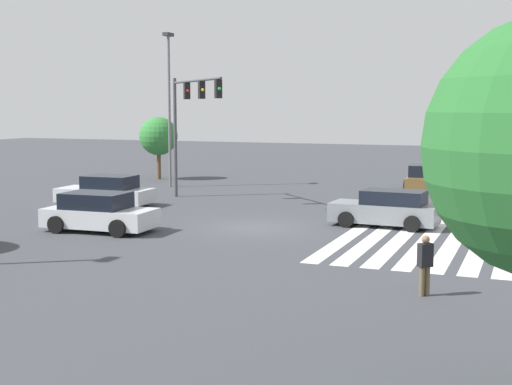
{
  "coord_description": "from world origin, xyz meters",
  "views": [
    {
      "loc": [
        -26.39,
        -10.43,
        4.86
      ],
      "look_at": [
        0.0,
        0.0,
        1.43
      ],
      "focal_mm": 50.0,
      "sensor_mm": 36.0,
      "label": 1
    }
  ],
  "objects_px": {
    "car_3": "(425,178)",
    "tree_corner_c": "(158,136)",
    "traffic_signal_mast": "(189,109)",
    "car_2": "(99,213)",
    "street_light_pole_b": "(169,97)",
    "car_0": "(106,192)",
    "pedestrian": "(425,262)",
    "car_1": "(387,209)"
  },
  "relations": [
    {
      "from": "car_0",
      "to": "tree_corner_c",
      "type": "distance_m",
      "value": 13.12
    },
    {
      "from": "tree_corner_c",
      "to": "car_0",
      "type": "bearing_deg",
      "value": -162.21
    },
    {
      "from": "pedestrian",
      "to": "car_3",
      "type": "bearing_deg",
      "value": -36.01
    },
    {
      "from": "car_1",
      "to": "car_3",
      "type": "xyz_separation_m",
      "value": [
        13.99,
        0.48,
        -0.04
      ]
    },
    {
      "from": "car_2",
      "to": "car_3",
      "type": "bearing_deg",
      "value": 60.65
    },
    {
      "from": "car_2",
      "to": "street_light_pole_b",
      "type": "distance_m",
      "value": 16.36
    },
    {
      "from": "car_2",
      "to": "street_light_pole_b",
      "type": "height_order",
      "value": "street_light_pole_b"
    },
    {
      "from": "street_light_pole_b",
      "to": "tree_corner_c",
      "type": "xyz_separation_m",
      "value": [
        3.74,
        2.88,
        -2.55
      ]
    },
    {
      "from": "car_1",
      "to": "car_0",
      "type": "bearing_deg",
      "value": -1.49
    },
    {
      "from": "car_0",
      "to": "pedestrian",
      "type": "xyz_separation_m",
      "value": [
        -11.38,
        -17.12,
        0.18
      ]
    },
    {
      "from": "traffic_signal_mast",
      "to": "street_light_pole_b",
      "type": "distance_m",
      "value": 7.34
    },
    {
      "from": "pedestrian",
      "to": "tree_corner_c",
      "type": "distance_m",
      "value": 31.78
    },
    {
      "from": "car_0",
      "to": "car_3",
      "type": "bearing_deg",
      "value": -139.16
    },
    {
      "from": "car_0",
      "to": "car_3",
      "type": "height_order",
      "value": "car_0"
    },
    {
      "from": "car_3",
      "to": "tree_corner_c",
      "type": "distance_m",
      "value": 17.71
    },
    {
      "from": "pedestrian",
      "to": "car_0",
      "type": "bearing_deg",
      "value": 12.14
    },
    {
      "from": "car_3",
      "to": "traffic_signal_mast",
      "type": "bearing_deg",
      "value": 131.83
    },
    {
      "from": "street_light_pole_b",
      "to": "car_1",
      "type": "bearing_deg",
      "value": -122.52
    },
    {
      "from": "car_0",
      "to": "car_2",
      "type": "distance_m",
      "value": 7.37
    },
    {
      "from": "tree_corner_c",
      "to": "pedestrian",
      "type": "bearing_deg",
      "value": -138.36
    },
    {
      "from": "car_1",
      "to": "car_3",
      "type": "distance_m",
      "value": 14.0
    },
    {
      "from": "car_3",
      "to": "car_2",
      "type": "bearing_deg",
      "value": 150.2
    },
    {
      "from": "pedestrian",
      "to": "tree_corner_c",
      "type": "xyz_separation_m",
      "value": [
        23.7,
        21.08,
        2.01
      ]
    },
    {
      "from": "car_2",
      "to": "tree_corner_c",
      "type": "bearing_deg",
      "value": 110.31
    },
    {
      "from": "car_2",
      "to": "pedestrian",
      "type": "bearing_deg",
      "value": -23.22
    },
    {
      "from": "traffic_signal_mast",
      "to": "car_2",
      "type": "height_order",
      "value": "traffic_signal_mast"
    },
    {
      "from": "traffic_signal_mast",
      "to": "car_2",
      "type": "relative_size",
      "value": 1.44
    },
    {
      "from": "street_light_pole_b",
      "to": "pedestrian",
      "type": "bearing_deg",
      "value": -137.65
    },
    {
      "from": "traffic_signal_mast",
      "to": "pedestrian",
      "type": "distance_m",
      "value": 20.14
    },
    {
      "from": "car_0",
      "to": "pedestrian",
      "type": "relative_size",
      "value": 3.02
    },
    {
      "from": "car_3",
      "to": "street_light_pole_b",
      "type": "height_order",
      "value": "street_light_pole_b"
    },
    {
      "from": "car_2",
      "to": "street_light_pole_b",
      "type": "xyz_separation_m",
      "value": [
        14.89,
        4.89,
        4.71
      ]
    },
    {
      "from": "pedestrian",
      "to": "tree_corner_c",
      "type": "bearing_deg",
      "value": -2.6
    },
    {
      "from": "pedestrian",
      "to": "tree_corner_c",
      "type": "height_order",
      "value": "tree_corner_c"
    },
    {
      "from": "car_1",
      "to": "street_light_pole_b",
      "type": "bearing_deg",
      "value": -29.61
    },
    {
      "from": "car_1",
      "to": "street_light_pole_b",
      "type": "xyz_separation_m",
      "value": [
        9.67,
        15.16,
        4.71
      ]
    },
    {
      "from": "car_1",
      "to": "car_2",
      "type": "relative_size",
      "value": 0.99
    },
    {
      "from": "traffic_signal_mast",
      "to": "pedestrian",
      "type": "relative_size",
      "value": 4.02
    },
    {
      "from": "car_3",
      "to": "tree_corner_c",
      "type": "relative_size",
      "value": 1.18
    },
    {
      "from": "pedestrian",
      "to": "street_light_pole_b",
      "type": "xyz_separation_m",
      "value": [
        19.97,
        18.2,
        4.56
      ]
    },
    {
      "from": "car_0",
      "to": "pedestrian",
      "type": "distance_m",
      "value": 20.56
    },
    {
      "from": "car_3",
      "to": "pedestrian",
      "type": "relative_size",
      "value": 3.12
    }
  ]
}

